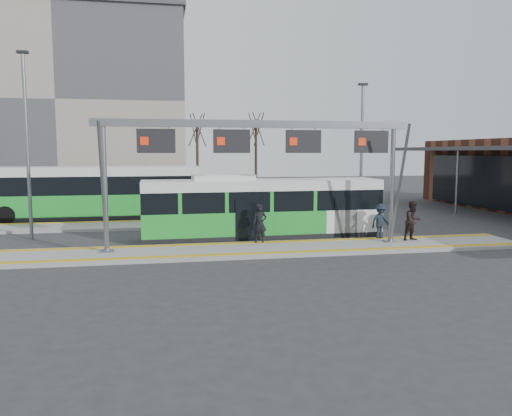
{
  "coord_description": "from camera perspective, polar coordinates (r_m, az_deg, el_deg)",
  "views": [
    {
      "loc": [
        -4.27,
        -19.83,
        4.07
      ],
      "look_at": [
        0.0,
        3.0,
        1.45
      ],
      "focal_mm": 35.0,
      "sensor_mm": 36.0,
      "label": 1
    }
  ],
  "objects": [
    {
      "name": "passenger_a",
      "position": [
        21.55,
        0.43,
        -1.8
      ],
      "size": [
        0.62,
        0.42,
        1.68
      ],
      "primitive_type": "imported",
      "rotation": [
        0.0,
        0.0,
        -0.03
      ],
      "color": "black",
      "rests_on": "platform_main"
    },
    {
      "name": "bg_bus_green",
      "position": [
        31.45,
        -18.31,
        1.55
      ],
      "size": [
        12.8,
        2.79,
        3.2
      ],
      "rotation": [
        0.0,
        0.0,
        0.01
      ],
      "color": "black",
      "rests_on": "ground"
    },
    {
      "name": "tree_mid",
      "position": [
        51.79,
        -0.01,
        8.94
      ],
      "size": [
        1.4,
        1.4,
        8.36
      ],
      "color": "#382B21",
      "rests_on": "ground"
    },
    {
      "name": "ground",
      "position": [
        20.69,
        1.53,
        -4.92
      ],
      "size": [
        120.0,
        120.0,
        0.0
      ],
      "primitive_type": "plane",
      "color": "#2D2D30",
      "rests_on": "ground"
    },
    {
      "name": "platform_second",
      "position": [
        28.12,
        -9.95,
        -1.84
      ],
      "size": [
        20.0,
        3.0,
        0.15
      ],
      "primitive_type": "cube",
      "color": "gray",
      "rests_on": "ground"
    },
    {
      "name": "apartment_block",
      "position": [
        56.91,
        -20.81,
        11.19
      ],
      "size": [
        24.5,
        12.5,
        18.4
      ],
      "color": "#A29487",
      "rests_on": "ground"
    },
    {
      "name": "platform_main",
      "position": [
        20.68,
        1.53,
        -4.72
      ],
      "size": [
        22.0,
        3.0,
        0.15
      ],
      "primitive_type": "cube",
      "color": "gray",
      "rests_on": "ground"
    },
    {
      "name": "gantry",
      "position": [
        20.47,
        0.46,
        7.07
      ],
      "size": [
        13.0,
        1.68,
        5.2
      ],
      "color": "slate",
      "rests_on": "platform_main"
    },
    {
      "name": "passenger_c",
      "position": [
        23.27,
        14.05,
        -1.49
      ],
      "size": [
        1.16,
        0.88,
        1.59
      ],
      "primitive_type": "imported",
      "rotation": [
        0.0,
        0.0,
        0.31
      ],
      "color": "#19252E",
      "rests_on": "platform_main"
    },
    {
      "name": "passenger_b",
      "position": [
        23.23,
        17.5,
        -1.41
      ],
      "size": [
        0.99,
        0.87,
        1.74
      ],
      "primitive_type": "imported",
      "rotation": [
        0.0,
        0.0,
        0.27
      ],
      "color": "black",
      "rests_on": "platform_main"
    },
    {
      "name": "hero_bus",
      "position": [
        23.44,
        0.64,
        -0.12
      ],
      "size": [
        11.18,
        2.6,
        3.06
      ],
      "rotation": [
        0.0,
        0.0,
        0.02
      ],
      "color": "black",
      "rests_on": "ground"
    },
    {
      "name": "tactile_second",
      "position": [
        29.24,
        -9.98,
        -1.36
      ],
      "size": [
        20.0,
        0.35,
        0.02
      ],
      "color": "gold",
      "rests_on": "platform_second"
    },
    {
      "name": "tactile_main",
      "position": [
        20.66,
        1.53,
        -4.49
      ],
      "size": [
        22.0,
        2.65,
        0.02
      ],
      "color": "gold",
      "rests_on": "platform_main"
    },
    {
      "name": "lamp_east",
      "position": [
        28.92,
        11.96,
        6.5
      ],
      "size": [
        0.5,
        0.25,
        7.87
      ],
      "color": "slate",
      "rests_on": "ground"
    },
    {
      "name": "tree_left",
      "position": [
        51.27,
        -6.75,
        8.8
      ],
      "size": [
        1.4,
        1.4,
        8.23
      ],
      "color": "#382B21",
      "rests_on": "ground"
    },
    {
      "name": "lamp_west",
      "position": [
        25.3,
        -24.7,
        6.91
      ],
      "size": [
        0.5,
        0.25,
        8.59
      ],
      "color": "slate",
      "rests_on": "ground"
    }
  ]
}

